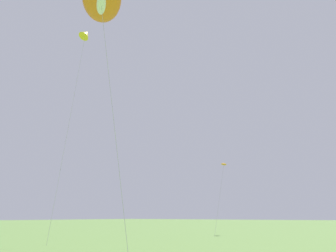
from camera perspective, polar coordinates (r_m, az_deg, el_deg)
The scene contains 2 objects.
small_kite_box_yellow at distance 24.97m, azimuth -18.00°, elevation 18.89°, with size 1.75×1.06×17.44m.
small_kite_delta_white at distance 29.46m, azimuth 12.36°, elevation -8.50°, with size 4.14×0.54×7.35m.
Camera 1 is at (-9.43, 4.30, 1.68)m, focal length 27.24 mm.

